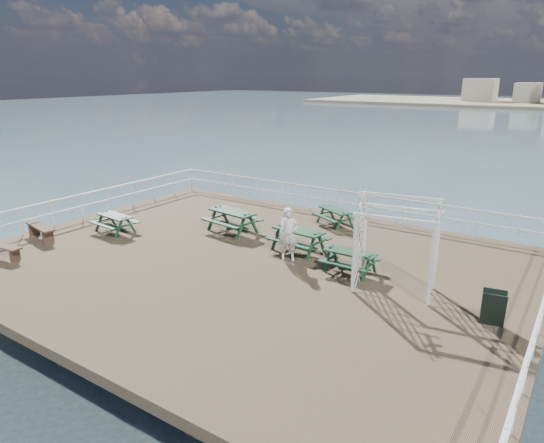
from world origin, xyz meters
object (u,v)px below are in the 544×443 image
Objects in this scene: flat_bench_far at (3,248)px; trellis_arbor at (396,249)px; flat_bench_near at (40,229)px; picnic_table_a at (232,217)px; picnic_table_d at (115,220)px; person at (288,234)px; picnic_table_b at (335,214)px; picnic_table_c at (350,257)px; picnic_table_e at (298,235)px.

flat_bench_far is 13.00m from trellis_arbor.
flat_bench_near reaches higher than flat_bench_far.
picnic_table_a is 1.17× the size of flat_bench_near.
person reaches higher than picnic_table_d.
picnic_table_d reaches higher than picnic_table_b.
picnic_table_e reaches higher than picnic_table_c.
picnic_table_d is at bearing 175.12° from trellis_arbor.
flat_bench_far is (0.82, -1.88, -0.04)m from flat_bench_near.
picnic_table_c is at bearing 21.76° from flat_bench_far.
picnic_table_a reaches higher than flat_bench_near.
trellis_arbor reaches higher than picnic_table_d.
person reaches higher than picnic_table_b.
flat_bench_far is 0.90× the size of person.
flat_bench_near is (-11.19, -3.58, -0.12)m from picnic_table_c.
flat_bench_far is at bearing -55.86° from flat_bench_near.
picnic_table_c is 1.00× the size of flat_bench_far.
person reaches higher than picnic_table_a.
picnic_table_b reaches higher than flat_bench_near.
flat_bench_far is (-4.69, -6.66, -0.27)m from picnic_table_a.
picnic_table_a is 1.20× the size of person.
picnic_table_c reaches higher than flat_bench_far.
picnic_table_d is at bearing 62.60° from flat_bench_near.
flat_bench_near is 1.14× the size of flat_bench_far.
picnic_table_b is 6.47m from trellis_arbor.
picnic_table_a is 0.76× the size of trellis_arbor.
picnic_table_d is 0.87× the size of picnic_table_e.
picnic_table_d is at bearing 72.21° from flat_bench_far.
picnic_table_c is 11.75m from flat_bench_near.
picnic_table_e is (7.17, 2.20, 0.07)m from picnic_table_d.
picnic_table_d is 2.71m from flat_bench_near.
picnic_table_a reaches higher than flat_bench_far.
flat_bench_far is (-8.01, -6.21, -0.23)m from picnic_table_e.
picnic_table_c is at bearing 28.20° from flat_bench_near.
picnic_table_b is 1.21× the size of picnic_table_c.
picnic_table_e is at bearing 22.48° from picnic_table_d.
flat_bench_near is 9.63m from person.
picnic_table_a is 3.77m from person.
picnic_table_a is 1.33× the size of flat_bench_far.
picnic_table_b is 4.48m from person.
picnic_table_a is at bearing 127.25° from person.
picnic_table_d is (-6.86, -5.69, 0.01)m from picnic_table_b.
person is at bearing 31.12° from flat_bench_near.
trellis_arbor is (3.98, -1.28, 0.69)m from picnic_table_e.
trellis_arbor is at bearing -5.52° from picnic_table_a.
picnic_table_e is at bearing 162.76° from picnic_table_c.
picnic_table_a is 1.10× the size of picnic_table_b.
picnic_table_b is 0.99× the size of picnic_table_e.
trellis_arbor reaches higher than flat_bench_near.
picnic_table_b is at bearing 53.01° from flat_bench_near.
person is at bearing -73.98° from picnic_table_e.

